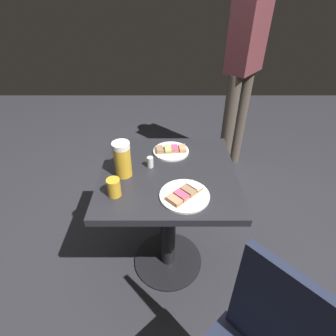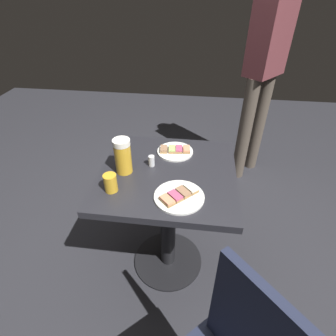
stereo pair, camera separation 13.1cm
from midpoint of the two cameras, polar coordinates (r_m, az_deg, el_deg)
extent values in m
plane|color=#28282D|center=(1.86, -2.14, -19.30)|extent=(6.00, 6.00, 0.00)
cylinder|color=black|center=(1.86, -2.14, -19.17)|extent=(0.44, 0.44, 0.01)
cylinder|color=black|center=(1.58, -2.44, -11.66)|extent=(0.09, 0.09, 0.71)
cube|color=#232328|center=(1.34, -2.81, -1.42)|extent=(0.68, 0.66, 0.04)
cylinder|color=white|center=(1.47, -1.88, 3.56)|extent=(0.20, 0.20, 0.01)
cube|color=#9E7547|center=(1.46, -4.35, 3.78)|extent=(0.04, 0.07, 0.01)
cube|color=#997051|center=(1.46, -4.36, 4.11)|extent=(0.04, 0.07, 0.01)
cube|color=#9E7547|center=(1.46, -2.71, 3.87)|extent=(0.04, 0.07, 0.01)
cube|color=#ADC66B|center=(1.46, -2.72, 4.20)|extent=(0.04, 0.07, 0.01)
cube|color=#9E7547|center=(1.47, -1.07, 3.97)|extent=(0.04, 0.07, 0.01)
cube|color=#BC4C70|center=(1.46, -1.08, 4.30)|extent=(0.04, 0.07, 0.01)
cube|color=#9E7547|center=(1.47, 0.56, 4.05)|extent=(0.04, 0.07, 0.01)
cube|color=#EA8E66|center=(1.46, 0.56, 4.39)|extent=(0.04, 0.07, 0.01)
cylinder|color=white|center=(1.18, 0.34, -6.07)|extent=(0.22, 0.22, 0.01)
cube|color=#9E7547|center=(1.21, 2.60, -4.22)|extent=(0.08, 0.08, 0.01)
cube|color=white|center=(1.20, 2.61, -3.85)|extent=(0.07, 0.07, 0.01)
cube|color=#9E7547|center=(1.18, 1.11, -5.18)|extent=(0.08, 0.08, 0.01)
cube|color=#997051|center=(1.17, 1.12, -4.81)|extent=(0.07, 0.07, 0.01)
cube|color=#9E7547|center=(1.16, -0.44, -6.17)|extent=(0.08, 0.08, 0.01)
cube|color=#BC4C70|center=(1.15, -0.44, -5.80)|extent=(0.07, 0.07, 0.01)
cube|color=#9E7547|center=(1.14, -2.06, -7.20)|extent=(0.08, 0.08, 0.01)
cube|color=#EA8E66|center=(1.13, -2.07, -6.83)|extent=(0.07, 0.07, 0.01)
cylinder|color=gold|center=(1.29, -12.60, 1.25)|extent=(0.08, 0.08, 0.15)
cylinder|color=white|center=(1.24, -13.14, 4.66)|extent=(0.08, 0.08, 0.03)
torus|color=silver|center=(1.33, -12.65, 2.79)|extent=(0.03, 0.10, 0.10)
cylinder|color=gold|center=(1.20, -14.69, -4.15)|extent=(0.06, 0.06, 0.09)
cylinder|color=silver|center=(1.35, -6.61, 1.17)|extent=(0.03, 0.03, 0.06)
cube|color=#1E2338|center=(0.96, 19.46, -29.29)|extent=(0.25, 0.27, 0.45)
cylinder|color=#51473D|center=(2.39, 11.40, 8.43)|extent=(0.11, 0.11, 0.91)
cylinder|color=#51473D|center=(2.56, 13.92, 10.08)|extent=(0.11, 0.11, 0.91)
cube|color=brown|center=(2.25, 15.42, 26.33)|extent=(0.34, 0.36, 0.57)
camera|label=1|loc=(0.07, -92.86, -2.08)|focal=28.36mm
camera|label=2|loc=(0.07, 87.14, 2.08)|focal=28.36mm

